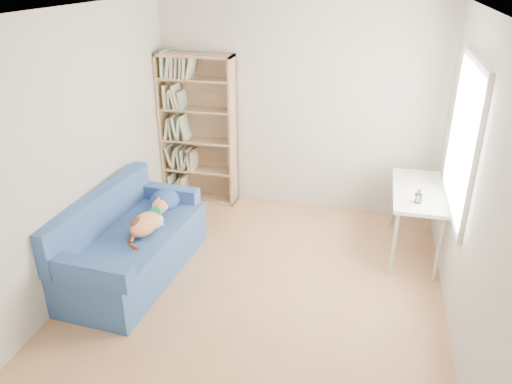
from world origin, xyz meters
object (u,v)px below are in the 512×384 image
Objects in this scene: desk at (418,196)px; pen_cup at (418,197)px; sofa at (131,244)px; bookshelf at (198,136)px.

desk is 0.36m from pen_cup.
desk is (2.81, 1.11, 0.34)m from sofa.
desk is 7.52× the size of pen_cup.
sofa reaches higher than desk.
bookshelf reaches higher than sofa.
bookshelf is (0.09, 1.85, 0.56)m from sofa.
bookshelf reaches higher than desk.
desk is at bearing -15.23° from bookshelf.
sofa is at bearing -158.40° from desk.
pen_cup is at bearing -94.96° from desk.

